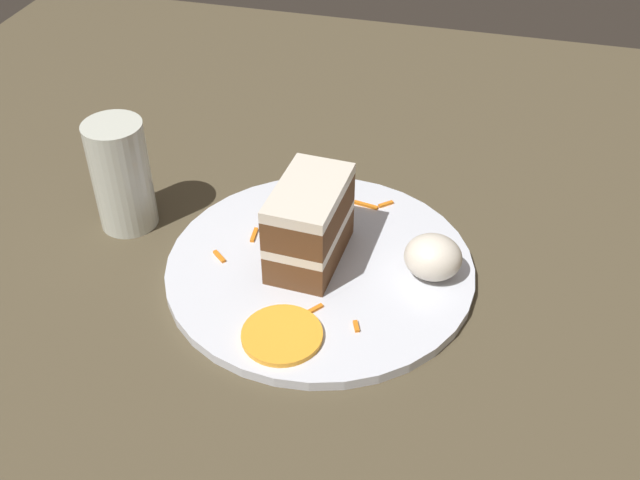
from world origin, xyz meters
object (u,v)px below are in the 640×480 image
Objects in this scene: cream_dollop at (433,257)px; drinking_glass at (123,182)px; plate at (320,267)px; orange_garnish at (282,335)px; cake_slice at (309,223)px.

drinking_glass is (-0.32, 0.01, 0.02)m from cream_dollop.
drinking_glass is (-0.22, 0.03, 0.05)m from plate.
orange_garnish is (-0.11, -0.12, -0.02)m from cream_dollop.
cream_dollop reaches higher than orange_garnish.
cream_dollop is 0.32m from drinking_glass.
plate is at bearing -25.97° from cake_slice.
cream_dollop is at bearing -2.52° from drinking_glass.
drinking_glass is at bearing 148.24° from orange_garnish.
plate is 2.83× the size of cake_slice.
cake_slice is 0.89× the size of drinking_glass.
orange_garnish reaches higher than plate.
drinking_glass is (-0.20, 0.02, -0.00)m from cake_slice.
cream_dollop is at bearing 5.70° from cake_slice.
plate is 0.05m from cake_slice.
drinking_glass is at bearing 177.48° from cream_dollop.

